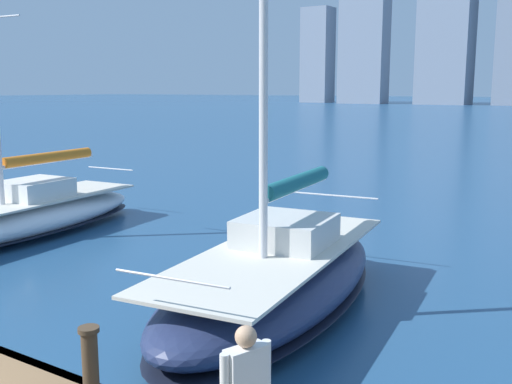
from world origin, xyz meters
name	(u,v)px	position (x,y,z in m)	size (l,w,h in m)	color
sailboat_teal	(276,275)	(-1.33, -6.14, 0.73)	(3.84, 8.23, 13.13)	navy
sailboat_orange	(23,215)	(8.23, -7.39, 0.61)	(3.40, 8.95, 9.69)	white
mooring_post	(90,361)	(-1.68, -1.10, 1.07)	(0.26, 0.26, 0.91)	#423323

